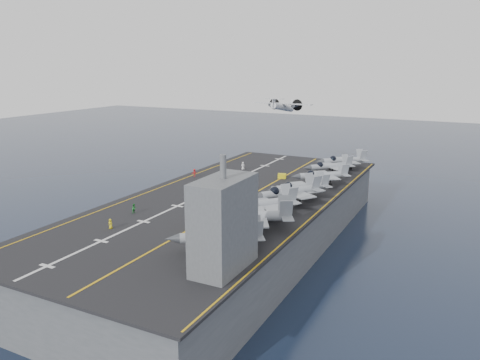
% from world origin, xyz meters
% --- Properties ---
extents(ground, '(500.00, 500.00, 0.00)m').
position_xyz_m(ground, '(0.00, 0.00, 0.00)').
color(ground, '#142135').
rests_on(ground, ground).
extents(hull, '(36.00, 90.00, 10.00)m').
position_xyz_m(hull, '(0.00, 0.00, 5.00)').
color(hull, '#56595E').
rests_on(hull, ground).
extents(flight_deck, '(38.00, 92.00, 0.40)m').
position_xyz_m(flight_deck, '(0.00, 0.00, 10.20)').
color(flight_deck, black).
rests_on(flight_deck, hull).
extents(foul_line, '(0.35, 90.00, 0.02)m').
position_xyz_m(foul_line, '(3.00, 0.00, 10.42)').
color(foul_line, gold).
rests_on(foul_line, flight_deck).
extents(landing_centerline, '(0.50, 90.00, 0.02)m').
position_xyz_m(landing_centerline, '(-6.00, 0.00, 10.42)').
color(landing_centerline, silver).
rests_on(landing_centerline, flight_deck).
extents(deck_edge_port, '(0.25, 90.00, 0.02)m').
position_xyz_m(deck_edge_port, '(-17.00, 0.00, 10.42)').
color(deck_edge_port, gold).
rests_on(deck_edge_port, flight_deck).
extents(deck_edge_stbd, '(0.25, 90.00, 0.02)m').
position_xyz_m(deck_edge_stbd, '(18.50, 0.00, 10.42)').
color(deck_edge_stbd, gold).
rests_on(deck_edge_stbd, flight_deck).
extents(island_superstructure, '(5.00, 10.00, 15.00)m').
position_xyz_m(island_superstructure, '(15.00, -30.00, 17.90)').
color(island_superstructure, '#56595E').
rests_on(island_superstructure, flight_deck).
extents(fighter_jet_1, '(16.54, 15.35, 4.78)m').
position_xyz_m(fighter_jet_1, '(11.91, -25.27, 12.79)').
color(fighter_jet_1, '#9198A1').
rests_on(fighter_jet_1, flight_deck).
extents(fighter_jet_2, '(19.01, 16.93, 5.51)m').
position_xyz_m(fighter_jet_2, '(11.85, -16.26, 13.16)').
color(fighter_jet_2, '#969EA5').
rests_on(fighter_jet_2, flight_deck).
extents(fighter_jet_3, '(16.85, 17.69, 5.13)m').
position_xyz_m(fighter_jet_3, '(10.89, -8.92, 12.96)').
color(fighter_jet_3, '#929AA2').
rests_on(fighter_jet_3, flight_deck).
extents(fighter_jet_4, '(16.76, 18.07, 5.22)m').
position_xyz_m(fighter_jet_4, '(12.23, 0.47, 13.01)').
color(fighter_jet_4, gray).
rests_on(fighter_jet_4, flight_deck).
extents(fighter_jet_5, '(15.44, 15.66, 4.58)m').
position_xyz_m(fighter_jet_5, '(12.63, 6.06, 12.69)').
color(fighter_jet_5, '#989FA8').
rests_on(fighter_jet_5, flight_deck).
extents(fighter_jet_6, '(15.55, 14.99, 4.52)m').
position_xyz_m(fighter_jet_6, '(13.32, 18.01, 12.66)').
color(fighter_jet_6, gray).
rests_on(fighter_jet_6, flight_deck).
extents(fighter_jet_7, '(15.01, 15.18, 4.45)m').
position_xyz_m(fighter_jet_7, '(12.03, 28.00, 12.62)').
color(fighter_jet_7, '#8C929B').
rests_on(fighter_jet_7, flight_deck).
extents(fighter_jet_8, '(16.06, 15.61, 4.68)m').
position_xyz_m(fighter_jet_8, '(13.23, 35.80, 12.74)').
color(fighter_jet_8, '#9FAAB2').
rests_on(fighter_jet_8, flight_deck).
extents(tow_cart_a, '(2.26, 1.69, 1.23)m').
position_xyz_m(tow_cart_a, '(4.65, -20.35, 11.02)').
color(tow_cart_a, yellow).
rests_on(tow_cart_a, flight_deck).
extents(tow_cart_b, '(2.45, 1.76, 1.37)m').
position_xyz_m(tow_cart_b, '(3.47, 1.12, 11.09)').
color(tow_cart_b, '#D9A807').
rests_on(tow_cart_b, flight_deck).
extents(tow_cart_c, '(2.07, 1.62, 1.10)m').
position_xyz_m(tow_cart_c, '(3.17, 19.24, 10.95)').
color(tow_cart_c, yellow).
rests_on(tow_cart_c, flight_deck).
extents(crew_0, '(1.05, 0.76, 1.65)m').
position_xyz_m(crew_0, '(-8.56, -25.11, 11.22)').
color(crew_0, gold).
rests_on(crew_0, flight_deck).
extents(crew_2, '(0.77, 1.10, 1.75)m').
position_xyz_m(crew_2, '(-10.38, -17.00, 11.28)').
color(crew_2, '#1C882C').
rests_on(crew_2, flight_deck).
extents(crew_3, '(1.37, 1.25, 1.90)m').
position_xyz_m(crew_3, '(-15.71, 11.26, 11.35)').
color(crew_3, '#B21919').
rests_on(crew_3, flight_deck).
extents(crew_4, '(1.09, 1.14, 1.59)m').
position_xyz_m(crew_4, '(-3.55, 3.56, 11.20)').
color(crew_4, '#AC1A19').
rests_on(crew_4, flight_deck).
extents(crew_5, '(1.44, 1.42, 2.02)m').
position_xyz_m(crew_5, '(-8.94, 23.16, 11.41)').
color(crew_5, silver).
rests_on(crew_5, flight_deck).
extents(crew_7, '(1.37, 1.16, 1.93)m').
position_xyz_m(crew_7, '(1.50, -17.86, 11.36)').
color(crew_7, beige).
rests_on(crew_7, flight_deck).
extents(transport_plane, '(21.47, 15.58, 4.81)m').
position_xyz_m(transport_plane, '(-14.78, 63.44, 22.54)').
color(transport_plane, silver).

